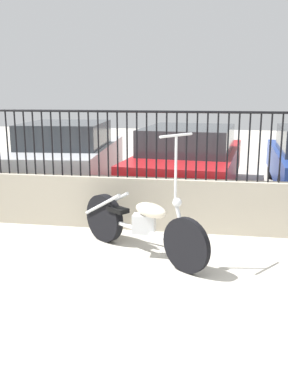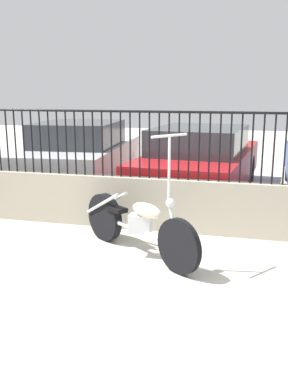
# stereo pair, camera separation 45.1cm
# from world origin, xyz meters

# --- Properties ---
(ground_plane) EXTENTS (40.00, 40.00, 0.00)m
(ground_plane) POSITION_xyz_m (0.00, 0.00, 0.00)
(ground_plane) COLOR #B7B2A5
(low_wall) EXTENTS (8.75, 0.18, 0.79)m
(low_wall) POSITION_xyz_m (0.00, 2.36, 0.40)
(low_wall) COLOR #B2A893
(low_wall) RESTS_ON ground_plane
(fence_railing) EXTENTS (8.75, 0.04, 0.99)m
(fence_railing) POSITION_xyz_m (-0.00, 2.36, 1.41)
(fence_railing) COLOR black
(fence_railing) RESTS_ON low_wall
(motorcycle_white) EXTENTS (1.81, 1.38, 1.60)m
(motorcycle_white) POSITION_xyz_m (-0.48, 1.37, 0.41)
(motorcycle_white) COLOR black
(motorcycle_white) RESTS_ON ground_plane
(car_silver) EXTENTS (2.07, 4.13, 1.43)m
(car_silver) POSITION_xyz_m (-2.60, 4.79, 0.72)
(car_silver) COLOR black
(car_silver) RESTS_ON ground_plane
(car_red) EXTENTS (2.22, 4.60, 1.37)m
(car_red) POSITION_xyz_m (-0.04, 4.81, 0.69)
(car_red) COLOR black
(car_red) RESTS_ON ground_plane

